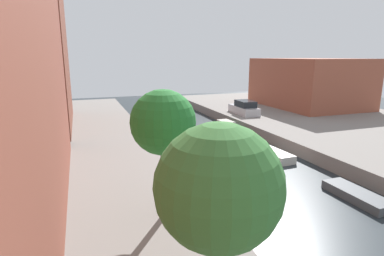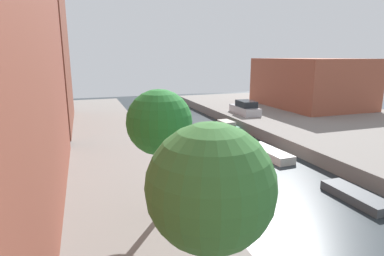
{
  "view_description": "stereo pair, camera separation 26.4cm",
  "coord_description": "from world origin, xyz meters",
  "px_view_note": "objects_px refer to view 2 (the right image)",
  "views": [
    {
      "loc": [
        -10.12,
        -17.52,
        7.41
      ],
      "look_at": [
        -1.23,
        7.26,
        1.36
      ],
      "focal_mm": 29.38,
      "sensor_mm": 36.0,
      "label": 1
    },
    {
      "loc": [
        -9.88,
        -17.61,
        7.41
      ],
      "look_at": [
        -1.23,
        7.26,
        1.36
      ],
      "focal_mm": 29.38,
      "sensor_mm": 36.0,
      "label": 2
    }
  ],
  "objects_px": {
    "parked_car": "(245,108)",
    "moored_boat_right_3": "(270,153)",
    "low_block_right": "(310,83)",
    "moored_boat_left_2": "(220,200)",
    "moored_boat_right_2": "(356,196)",
    "apartment_tower_far": "(0,6)",
    "street_tree_1": "(210,188)",
    "street_tree_2": "(159,123)",
    "moored_boat_left_3": "(177,155)",
    "moored_boat_right_4": "(226,127)"
  },
  "relations": [
    {
      "from": "street_tree_1",
      "to": "moored_boat_left_2",
      "type": "height_order",
      "value": "street_tree_1"
    },
    {
      "from": "parked_car",
      "to": "moored_boat_right_3",
      "type": "distance_m",
      "value": 12.63
    },
    {
      "from": "low_block_right",
      "to": "moored_boat_left_3",
      "type": "relative_size",
      "value": 4.19
    },
    {
      "from": "moored_boat_right_2",
      "to": "street_tree_1",
      "type": "bearing_deg",
      "value": -153.71
    },
    {
      "from": "low_block_right",
      "to": "moored_boat_left_3",
      "type": "distance_m",
      "value": 25.18
    },
    {
      "from": "moored_boat_left_2",
      "to": "moored_boat_right_2",
      "type": "distance_m",
      "value": 7.27
    },
    {
      "from": "moored_boat_right_4",
      "to": "moored_boat_right_2",
      "type": "bearing_deg",
      "value": -90.94
    },
    {
      "from": "moored_boat_left_3",
      "to": "parked_car",
      "type": "bearing_deg",
      "value": 42.04
    },
    {
      "from": "moored_boat_right_3",
      "to": "apartment_tower_far",
      "type": "bearing_deg",
      "value": 146.71
    },
    {
      "from": "apartment_tower_far",
      "to": "street_tree_2",
      "type": "relative_size",
      "value": 4.05
    },
    {
      "from": "parked_car",
      "to": "moored_boat_right_4",
      "type": "relative_size",
      "value": 1.31
    },
    {
      "from": "moored_boat_left_3",
      "to": "moored_boat_left_2",
      "type": "bearing_deg",
      "value": -91.28
    },
    {
      "from": "moored_boat_left_3",
      "to": "moored_boat_right_2",
      "type": "relative_size",
      "value": 0.85
    },
    {
      "from": "moored_boat_right_2",
      "to": "moored_boat_right_3",
      "type": "relative_size",
      "value": 0.84
    },
    {
      "from": "street_tree_1",
      "to": "street_tree_2",
      "type": "xyz_separation_m",
      "value": [
        0.0,
        5.18,
        0.54
      ]
    },
    {
      "from": "moored_boat_left_2",
      "to": "moored_boat_right_2",
      "type": "relative_size",
      "value": 1.16
    },
    {
      "from": "moored_boat_left_3",
      "to": "moored_boat_right_3",
      "type": "relative_size",
      "value": 0.72
    },
    {
      "from": "low_block_right",
      "to": "moored_boat_right_2",
      "type": "relative_size",
      "value": 3.56
    },
    {
      "from": "parked_car",
      "to": "moored_boat_right_3",
      "type": "xyz_separation_m",
      "value": [
        -4.3,
        -11.8,
        -1.34
      ]
    },
    {
      "from": "low_block_right",
      "to": "street_tree_2",
      "type": "distance_m",
      "value": 33.44
    },
    {
      "from": "street_tree_1",
      "to": "moored_boat_right_4",
      "type": "distance_m",
      "value": 24.49
    },
    {
      "from": "apartment_tower_far",
      "to": "street_tree_2",
      "type": "xyz_separation_m",
      "value": [
        8.83,
        -20.29,
        -6.63
      ]
    },
    {
      "from": "parked_car",
      "to": "moored_boat_left_2",
      "type": "distance_m",
      "value": 21.24
    },
    {
      "from": "parked_car",
      "to": "low_block_right",
      "type": "bearing_deg",
      "value": 12.77
    },
    {
      "from": "apartment_tower_far",
      "to": "moored_boat_right_3",
      "type": "distance_m",
      "value": 25.4
    },
    {
      "from": "parked_car",
      "to": "moored_boat_left_3",
      "type": "distance_m",
      "value": 14.84
    },
    {
      "from": "low_block_right",
      "to": "moored_boat_left_2",
      "type": "distance_m",
      "value": 30.13
    },
    {
      "from": "street_tree_2",
      "to": "moored_boat_right_2",
      "type": "height_order",
      "value": "street_tree_2"
    },
    {
      "from": "street_tree_2",
      "to": "moored_boat_right_4",
      "type": "bearing_deg",
      "value": 56.98
    },
    {
      "from": "moored_boat_left_2",
      "to": "apartment_tower_far",
      "type": "bearing_deg",
      "value": 123.03
    },
    {
      "from": "parked_car",
      "to": "moored_boat_right_3",
      "type": "height_order",
      "value": "parked_car"
    },
    {
      "from": "moored_boat_right_3",
      "to": "moored_boat_right_2",
      "type": "bearing_deg",
      "value": -88.31
    },
    {
      "from": "moored_boat_left_3",
      "to": "moored_boat_right_3",
      "type": "distance_m",
      "value": 6.95
    },
    {
      "from": "apartment_tower_far",
      "to": "low_block_right",
      "type": "relative_size",
      "value": 1.58
    },
    {
      "from": "low_block_right",
      "to": "moored_boat_right_3",
      "type": "distance_m",
      "value": 20.97
    },
    {
      "from": "parked_car",
      "to": "moored_boat_right_2",
      "type": "bearing_deg",
      "value": -101.72
    },
    {
      "from": "moored_boat_left_3",
      "to": "moored_boat_right_3",
      "type": "bearing_deg",
      "value": -15.89
    },
    {
      "from": "apartment_tower_far",
      "to": "moored_boat_right_3",
      "type": "relative_size",
      "value": 4.74
    },
    {
      "from": "moored_boat_right_2",
      "to": "moored_boat_right_3",
      "type": "bearing_deg",
      "value": 91.69
    },
    {
      "from": "street_tree_1",
      "to": "street_tree_2",
      "type": "relative_size",
      "value": 0.95
    },
    {
      "from": "street_tree_2",
      "to": "moored_boat_right_3",
      "type": "xyz_separation_m",
      "value": [
        10.22,
        7.79,
        -4.59
      ]
    },
    {
      "from": "apartment_tower_far",
      "to": "parked_car",
      "type": "distance_m",
      "value": 25.35
    },
    {
      "from": "moored_boat_left_2",
      "to": "moored_boat_right_3",
      "type": "bearing_deg",
      "value": 42.25
    },
    {
      "from": "moored_boat_right_3",
      "to": "street_tree_1",
      "type": "bearing_deg",
      "value": -128.25
    },
    {
      "from": "street_tree_1",
      "to": "moored_boat_right_2",
      "type": "distance_m",
      "value": 12.36
    },
    {
      "from": "street_tree_2",
      "to": "moored_boat_left_2",
      "type": "height_order",
      "value": "street_tree_2"
    },
    {
      "from": "street_tree_1",
      "to": "moored_boat_right_2",
      "type": "relative_size",
      "value": 1.32
    },
    {
      "from": "street_tree_2",
      "to": "moored_boat_right_4",
      "type": "relative_size",
      "value": 1.46
    },
    {
      "from": "street_tree_2",
      "to": "moored_boat_left_3",
      "type": "distance_m",
      "value": 11.3
    },
    {
      "from": "apartment_tower_far",
      "to": "moored_boat_right_2",
      "type": "xyz_separation_m",
      "value": [
        19.27,
        -20.31,
        -11.29
      ]
    }
  ]
}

